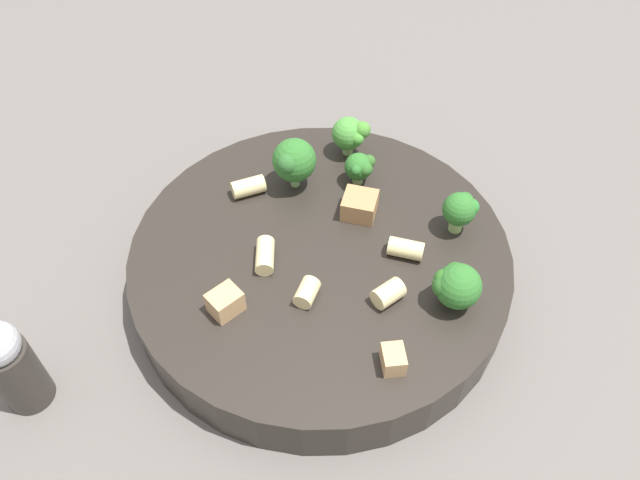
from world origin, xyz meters
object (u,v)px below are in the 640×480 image
object	(u,v)px
chicken_chunk_0	(229,306)
chicken_chunk_1	(360,205)
broccoli_floret_1	(461,209)
rigatoni_2	(265,256)
chicken_chunk_2	(393,359)
rigatoni_1	(406,249)
broccoli_floret_4	(455,285)
rigatoni_4	(307,292)
broccoli_floret_3	(360,167)
rigatoni_3	(248,187)
rigatoni_0	(388,293)
pepper_shaker	(11,365)
broccoli_floret_0	(351,134)
pasta_bowl	(320,263)
broccoli_floret_2	(294,160)

from	to	relation	value
chicken_chunk_0	chicken_chunk_1	distance (m)	0.14
broccoli_floret_1	rigatoni_2	distance (m)	0.15
chicken_chunk_2	rigatoni_1	bearing A→B (deg)	39.42
broccoli_floret_4	rigatoni_4	size ratio (longest dim) A/B	1.79
rigatoni_1	chicken_chunk_0	world-z (taller)	chicken_chunk_0
chicken_chunk_1	rigatoni_1	bearing A→B (deg)	-93.52
rigatoni_2	broccoli_floret_3	bearing A→B (deg)	8.77
rigatoni_3	chicken_chunk_1	xyz separation A→B (m)	(0.05, -0.08, 0.00)
rigatoni_0	pepper_shaker	bearing A→B (deg)	151.52
rigatoni_1	broccoli_floret_4	bearing A→B (deg)	-97.42
broccoli_floret_1	rigatoni_2	bearing A→B (deg)	152.21
pepper_shaker	broccoli_floret_0	bearing A→B (deg)	2.21
pasta_bowl	pepper_shaker	size ratio (longest dim) A/B	3.54
rigatoni_3	rigatoni_4	xyz separation A→B (m)	(-0.03, -0.11, -0.00)
rigatoni_3	broccoli_floret_1	bearing A→B (deg)	-53.90
rigatoni_0	rigatoni_3	bearing A→B (deg)	94.04
broccoli_floret_1	rigatoni_1	bearing A→B (deg)	171.74
pasta_bowl	rigatoni_0	bearing A→B (deg)	-85.53
rigatoni_2	chicken_chunk_2	world-z (taller)	chicken_chunk_2
rigatoni_2	rigatoni_4	bearing A→B (deg)	-87.60
broccoli_floret_0	chicken_chunk_0	distance (m)	0.19
rigatoni_0	rigatoni_3	size ratio (longest dim) A/B	0.80
pasta_bowl	broccoli_floret_2	xyz separation A→B (m)	(0.03, 0.07, 0.04)
rigatoni_1	pepper_shaker	world-z (taller)	pepper_shaker
rigatoni_2	rigatoni_0	bearing A→B (deg)	-62.24
chicken_chunk_1	pasta_bowl	bearing A→B (deg)	-170.60
broccoli_floret_4	chicken_chunk_1	size ratio (longest dim) A/B	1.38
rigatoni_2	broccoli_floret_0	bearing A→B (deg)	20.74
rigatoni_0	rigatoni_1	xyz separation A→B (m)	(0.04, 0.02, -0.00)
rigatoni_4	pepper_shaker	distance (m)	0.20
broccoli_floret_0	rigatoni_1	world-z (taller)	broccoli_floret_0
rigatoni_1	rigatoni_3	world-z (taller)	same
pasta_bowl	broccoli_floret_1	world-z (taller)	broccoli_floret_1
pasta_bowl	broccoli_floret_3	xyz separation A→B (m)	(0.07, 0.03, 0.03)
broccoli_floret_3	chicken_chunk_0	size ratio (longest dim) A/B	1.29
rigatoni_0	rigatoni_2	world-z (taller)	rigatoni_0
broccoli_floret_0	rigatoni_2	bearing A→B (deg)	-159.26
broccoli_floret_2	chicken_chunk_2	distance (m)	0.19
rigatoni_2	rigatoni_3	xyz separation A→B (m)	(0.03, 0.07, 0.00)
pasta_bowl	broccoli_floret_4	size ratio (longest dim) A/B	8.04
rigatoni_4	chicken_chunk_2	xyz separation A→B (m)	(0.01, -0.08, 0.00)
broccoli_floret_3	chicken_chunk_1	distance (m)	0.04
rigatoni_0	chicken_chunk_1	size ratio (longest dim) A/B	0.83
broccoli_floret_1	rigatoni_4	xyz separation A→B (m)	(-0.13, 0.02, -0.01)
pasta_bowl	broccoli_floret_1	size ratio (longest dim) A/B	8.28
rigatoni_1	rigatoni_4	distance (m)	0.08
pasta_bowl	chicken_chunk_1	world-z (taller)	chicken_chunk_1
broccoli_floret_3	rigatoni_2	distance (m)	0.11
chicken_chunk_1	pepper_shaker	bearing A→B (deg)	170.15
pasta_bowl	chicken_chunk_0	world-z (taller)	chicken_chunk_0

